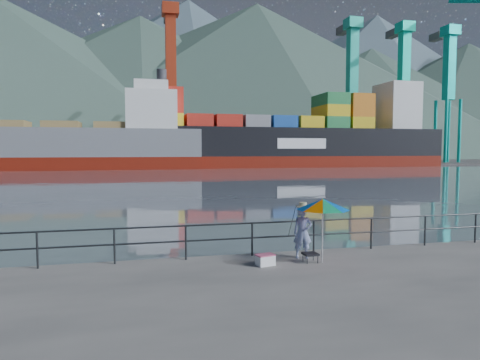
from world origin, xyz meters
The scene contains 14 objects.
ground centered at (0.00, -3.50, -0.25)m, with size 24.00×11.00×0.50m, color #605E5B.
harbor_water centered at (0.00, 130.00, 0.00)m, with size 500.00×280.00×0.00m, color slate.
far_dock centered at (10.00, 93.00, 0.00)m, with size 200.00×40.00×0.40m, color #514F4C.
guardrail centered at (0.00, 1.70, 0.52)m, with size 22.00×0.06×1.03m.
mountains centered at (38.82, 207.75, 35.55)m, with size 600.00×332.80×80.00m.
port_cranes centered at (31.00, 84.00, 16.00)m, with size 116.00×28.00×38.40m.
container_stacks centered at (34.21, 93.95, 3.19)m, with size 58.00×8.40×7.80m.
fisherman centered at (2.38, 1.09, 0.76)m, with size 0.55×0.36×1.52m, color #2A4A96.
beach_umbrella centered at (2.72, 0.45, 1.67)m, with size 1.94×1.94×1.83m.
folding_stool centered at (2.42, 0.59, 0.14)m, with size 0.41×0.41×0.27m.
cooler_bag centered at (1.08, 0.58, 0.14)m, with size 0.48×0.32×0.28m, color white.
fishing_rod centered at (2.42, 2.11, 0.00)m, with size 0.02×0.02×2.34m, color black.
bulk_carrier centered at (-13.27, 70.27, 4.17)m, with size 48.37×8.37×14.50m.
container_ship centered at (30.51, 72.92, 5.81)m, with size 63.18×10.53×18.10m.
Camera 1 is at (-2.33, -10.61, 3.19)m, focal length 32.00 mm.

